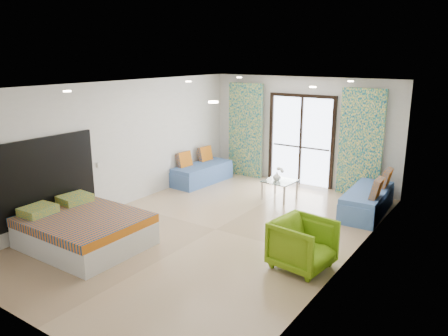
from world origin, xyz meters
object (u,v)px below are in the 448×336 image
Objects in this scene: daybed_right at (368,201)px; coffee_table at (280,182)px; armchair at (303,242)px; daybed_left at (202,172)px; bed at (84,230)px.

daybed_right reaches higher than coffee_table.
armchair is (-0.12, -2.96, 0.14)m from daybed_right.
daybed_left is 0.95× the size of daybed_right.
daybed_left reaches higher than coffee_table.
bed is 2.33× the size of armchair.
armchair is (1.83, -2.79, 0.04)m from coffee_table.
coffee_table is (-1.96, -0.17, 0.11)m from daybed_right.
daybed_left is at bearing 62.46° from armchair.
daybed_right is (4.23, 0.12, 0.02)m from daybed_left.
daybed_left is at bearing 98.59° from bed.
daybed_right reaches higher than armchair.
coffee_table is 3.34m from armchair.
armchair is at bearing -30.95° from daybed_left.
daybed_right reaches higher than bed.
daybed_left reaches higher than bed.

